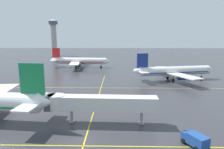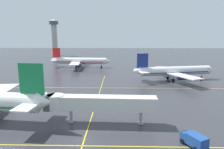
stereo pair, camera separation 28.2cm
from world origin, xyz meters
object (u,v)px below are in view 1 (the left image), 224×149
(jet_bridge, at_px, (93,103))
(service_truck_catering, at_px, (195,139))
(airliner_second_row, at_px, (174,71))
(airliner_third_row, at_px, (79,61))
(control_tower, at_px, (54,34))

(jet_bridge, bearing_deg, service_truck_catering, -26.83)
(airliner_second_row, distance_m, airliner_third_row, 55.45)
(control_tower, bearing_deg, jet_bridge, -70.15)
(service_truck_catering, bearing_deg, airliner_second_row, 77.61)
(service_truck_catering, xyz_separation_m, jet_bridge, (-16.66, 8.43, 2.89))
(airliner_second_row, xyz_separation_m, control_tower, (-82.88, 112.71, 16.29))
(airliner_second_row, xyz_separation_m, airliner_third_row, (-44.11, 33.60, 0.04))
(airliner_second_row, height_order, control_tower, control_tower)
(airliner_second_row, distance_m, service_truck_catering, 50.45)
(service_truck_catering, distance_m, control_tower, 178.23)
(service_truck_catering, relative_size, control_tower, 0.13)
(airliner_second_row, relative_size, jet_bridge, 1.58)
(jet_bridge, bearing_deg, airliner_third_row, 102.60)
(airliner_second_row, relative_size, control_tower, 1.02)
(jet_bridge, relative_size, control_tower, 0.64)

